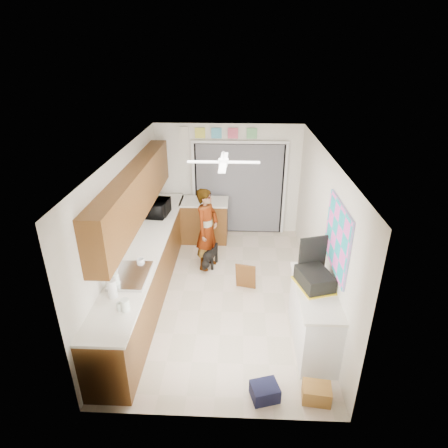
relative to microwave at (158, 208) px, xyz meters
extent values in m
plane|color=beige|center=(1.33, -1.20, -1.09)|extent=(5.00, 5.00, 0.00)
plane|color=white|center=(1.33, -1.20, 1.41)|extent=(5.00, 5.00, 0.00)
plane|color=white|center=(1.33, 1.30, 0.16)|extent=(3.20, 0.00, 3.20)
plane|color=white|center=(1.33, -3.70, 0.16)|extent=(3.20, 0.00, 3.20)
plane|color=white|center=(-0.27, -1.20, 0.16)|extent=(0.00, 5.00, 5.00)
plane|color=white|center=(2.93, -1.20, 0.16)|extent=(0.00, 5.00, 5.00)
cube|color=brown|center=(0.03, -1.20, -0.64)|extent=(0.60, 4.80, 0.90)
cube|color=white|center=(0.04, -1.20, -0.17)|extent=(0.62, 4.80, 0.04)
cube|color=brown|center=(-0.11, -1.00, 0.71)|extent=(0.32, 4.00, 0.80)
cube|color=silver|center=(0.04, -2.20, -0.14)|extent=(0.50, 0.76, 0.06)
cylinder|color=silver|center=(-0.15, -2.20, -0.04)|extent=(0.03, 0.03, 0.22)
cube|color=brown|center=(0.83, 0.80, -0.64)|extent=(1.00, 0.60, 0.90)
cube|color=white|center=(0.83, 0.80, -0.17)|extent=(1.04, 0.64, 0.04)
cube|color=black|center=(1.58, 1.27, -0.04)|extent=(2.00, 0.06, 2.10)
cube|color=gray|center=(1.58, 1.23, -0.04)|extent=(1.90, 0.03, 2.05)
cube|color=white|center=(0.56, 1.24, -0.04)|extent=(0.06, 0.04, 2.10)
cube|color=white|center=(2.60, 1.24, -0.04)|extent=(0.06, 0.04, 2.10)
cube|color=white|center=(1.58, 1.24, 1.03)|extent=(2.10, 0.04, 0.06)
cube|color=#E0E24B|center=(0.73, 1.27, 1.21)|extent=(0.22, 0.02, 0.22)
cube|color=#4EB1D1|center=(1.08, 1.27, 1.21)|extent=(0.22, 0.02, 0.22)
cube|color=#DE5370|center=(1.43, 1.27, 1.21)|extent=(0.22, 0.02, 0.22)
cube|color=#6DBE78|center=(1.83, 1.27, 1.21)|extent=(0.22, 0.02, 0.22)
cube|color=silver|center=(0.38, 1.27, 1.21)|extent=(0.22, 0.02, 0.26)
cube|color=white|center=(2.68, -2.40, -0.64)|extent=(0.50, 1.40, 0.90)
cube|color=white|center=(2.67, -2.40, -0.17)|extent=(0.54, 1.44, 0.04)
cube|color=#FF5DD2|center=(2.91, -2.20, 0.56)|extent=(0.03, 1.15, 0.95)
cube|color=white|center=(1.33, -1.00, 1.23)|extent=(1.14, 1.14, 0.24)
imported|color=black|center=(0.00, 0.00, 0.00)|extent=(0.43, 0.58, 0.30)
imported|color=silver|center=(-0.10, -2.45, -0.01)|extent=(0.14, 0.14, 0.29)
imported|color=white|center=(0.10, -1.85, -0.11)|extent=(0.12, 0.12, 0.09)
cylinder|color=silver|center=(0.18, -2.96, -0.07)|extent=(0.13, 0.13, 0.16)
cylinder|color=silver|center=(0.11, -2.96, -0.10)|extent=(0.08, 0.08, 0.11)
cylinder|color=white|center=(-0.07, -2.69, -0.02)|extent=(0.15, 0.15, 0.26)
cube|color=black|center=(2.65, -2.31, -0.04)|extent=(0.53, 0.62, 0.22)
cube|color=yellow|center=(2.65, -2.31, -0.15)|extent=(0.59, 0.68, 0.02)
cube|color=black|center=(2.65, -2.02, 0.21)|extent=(0.41, 0.15, 0.50)
cube|color=#BF8C3C|center=(2.58, -3.40, -0.98)|extent=(0.37, 0.30, 0.21)
cube|color=#141632|center=(1.94, -3.40, -0.99)|extent=(0.39, 0.35, 0.20)
cube|color=brown|center=(1.73, -1.10, -0.82)|extent=(0.38, 0.21, 0.53)
imported|color=white|center=(0.99, -0.34, -0.28)|extent=(0.60, 0.70, 1.63)
cube|color=black|center=(1.04, -0.31, -0.86)|extent=(0.38, 0.63, 0.46)
camera|label=1|loc=(1.58, -6.71, 2.86)|focal=30.00mm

